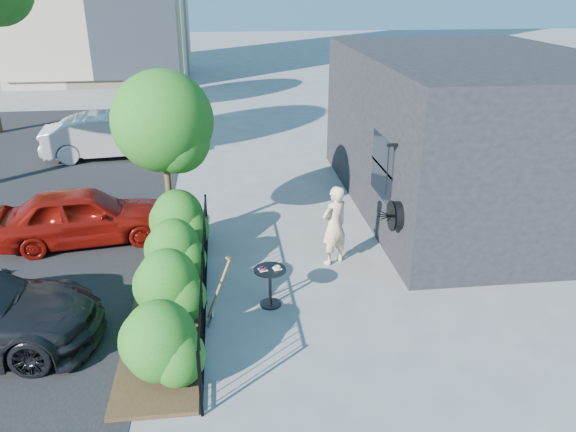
{
  "coord_description": "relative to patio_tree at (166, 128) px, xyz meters",
  "views": [
    {
      "loc": [
        -1.03,
        -9.32,
        5.71
      ],
      "look_at": [
        0.23,
        1.26,
        1.2
      ],
      "focal_mm": 35.0,
      "sensor_mm": 36.0,
      "label": 1
    }
  ],
  "objects": [
    {
      "name": "shovel",
      "position": [
        0.98,
        -3.48,
        -2.16
      ],
      "size": [
        0.49,
        0.18,
        1.38
      ],
      "color": "brown",
      "rests_on": "ground"
    },
    {
      "name": "shrubs",
      "position": [
        0.14,
        -2.66,
        -2.06
      ],
      "size": [
        1.1,
        5.6,
        1.24
      ],
      "color": "#215D15",
      "rests_on": "ground"
    },
    {
      "name": "ground",
      "position": [
        2.24,
        -2.76,
        -2.76
      ],
      "size": [
        120.0,
        120.0,
        0.0
      ],
      "primitive_type": "plane",
      "color": "gray",
      "rests_on": "ground"
    },
    {
      "name": "woman",
      "position": [
        3.48,
        -1.37,
        -1.88
      ],
      "size": [
        0.77,
        0.69,
        1.76
      ],
      "primitive_type": "imported",
      "rotation": [
        0.0,
        0.0,
        3.68
      ],
      "color": "beige",
      "rests_on": "ground"
    },
    {
      "name": "car_silver",
      "position": [
        -2.61,
        7.33,
        -2.02
      ],
      "size": [
        4.69,
        2.1,
        1.5
      ],
      "primitive_type": "imported",
      "rotation": [
        0.0,
        0.0,
        1.69
      ],
      "color": "silver",
      "rests_on": "ground"
    },
    {
      "name": "car_red",
      "position": [
        -2.09,
        0.37,
        -2.11
      ],
      "size": [
        4.05,
        2.13,
        1.32
      ],
      "primitive_type": "imported",
      "rotation": [
        0.0,
        0.0,
        1.73
      ],
      "color": "maroon",
      "rests_on": "ground"
    },
    {
      "name": "cafe_table",
      "position": [
        1.96,
        -2.94,
        -2.23
      ],
      "size": [
        0.61,
        0.61,
        0.82
      ],
      "rotation": [
        0.0,
        0.0,
        0.26
      ],
      "color": "black",
      "rests_on": "ground"
    },
    {
      "name": "planting_bed",
      "position": [
        0.04,
        -2.76,
        -2.72
      ],
      "size": [
        1.3,
        6.0,
        0.08
      ],
      "primitive_type": "cube",
      "color": "#382616",
      "rests_on": "ground"
    },
    {
      "name": "shop_building",
      "position": [
        7.73,
        1.74,
        -0.76
      ],
      "size": [
        6.22,
        9.0,
        4.0
      ],
      "color": "black",
      "rests_on": "ground"
    },
    {
      "name": "fence",
      "position": [
        0.74,
        -2.76,
        -2.2
      ],
      "size": [
        0.05,
        6.05,
        1.1
      ],
      "color": "black",
      "rests_on": "ground"
    },
    {
      "name": "patio_tree",
      "position": [
        0.0,
        0.0,
        0.0
      ],
      "size": [
        2.2,
        2.2,
        3.94
      ],
      "color": "#3F2B19",
      "rests_on": "ground"
    }
  ]
}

